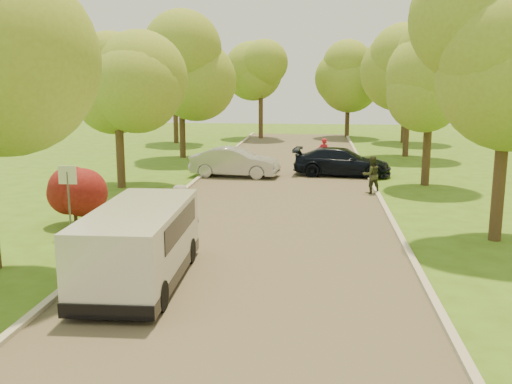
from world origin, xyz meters
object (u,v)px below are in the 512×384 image
at_px(street_sign, 68,186).
at_px(longboard, 181,242).
at_px(silver_sedan, 235,162).
at_px(dark_sedan, 342,162).
at_px(minivan, 140,244).
at_px(skateboarder, 180,213).
at_px(person_olive, 371,175).
at_px(person_striped, 324,153).

bearing_deg(street_sign, longboard, -8.14).
xyz_separation_m(silver_sedan, dark_sedan, (5.21, 0.82, -0.02)).
height_order(minivan, skateboarder, minivan).
relative_size(longboard, skateboarder, 0.53).
bearing_deg(minivan, silver_sedan, 88.01).
height_order(silver_sedan, longboard, silver_sedan).
distance_m(silver_sedan, skateboarder, 11.86).
xyz_separation_m(minivan, skateboarder, (0.20, 3.12, -0.01)).
bearing_deg(longboard, minivan, 63.86).
bearing_deg(skateboarder, minivan, 63.86).
bearing_deg(street_sign, person_olive, 39.06).
bearing_deg(skateboarder, dark_sedan, -134.20).
height_order(silver_sedan, person_olive, person_olive).
xyz_separation_m(street_sign, person_olive, (9.60, 7.79, -0.78)).
bearing_deg(skateboarder, silver_sedan, -111.71).
distance_m(silver_sedan, person_olive, 7.19).
height_order(minivan, silver_sedan, minivan).
relative_size(longboard, person_striped, 0.54).
distance_m(street_sign, silver_sedan, 11.87).
relative_size(minivan, silver_sedan, 1.13).
bearing_deg(silver_sedan, street_sign, 169.34).
relative_size(dark_sedan, longboard, 5.45).
distance_m(street_sign, dark_sedan, 14.92).
relative_size(minivan, longboard, 5.60).
bearing_deg(silver_sedan, person_olive, -113.90).
height_order(minivan, person_olive, minivan).
xyz_separation_m(silver_sedan, person_striped, (4.34, 3.23, 0.09)).
distance_m(street_sign, longboard, 3.83).
height_order(longboard, person_olive, person_olive).
bearing_deg(person_striped, silver_sedan, 28.60).
bearing_deg(person_striped, dark_sedan, 101.83).
bearing_deg(dark_sedan, street_sign, 150.90).
xyz_separation_m(longboard, person_striped, (4.19, 15.09, 0.71)).
distance_m(minivan, skateboarder, 3.12).
bearing_deg(longboard, silver_sedan, -111.71).
distance_m(longboard, person_olive, 10.32).
distance_m(street_sign, skateboarder, 3.59).
xyz_separation_m(minivan, person_olive, (6.30, 11.41, -0.16)).
height_order(minivan, person_striped, minivan).
xyz_separation_m(skateboarder, person_striped, (4.19, 15.09, -0.13)).
relative_size(minivan, skateboarder, 2.96).
distance_m(dark_sedan, longboard, 13.66).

